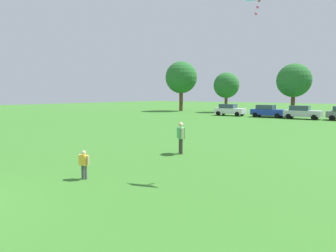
# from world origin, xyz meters

# --- Properties ---
(ground_plane) EXTENTS (160.00, 160.00, 0.00)m
(ground_plane) POSITION_xyz_m (0.00, 30.00, 0.00)
(ground_plane) COLOR #387528
(child_kite_flyer) EXTENTS (0.50, 0.22, 1.05)m
(child_kite_flyer) POSITION_xyz_m (1.02, 4.93, 0.62)
(child_kite_flyer) COLOR #4C4C51
(child_kite_flyer) RESTS_ON ground
(adult_bystander) EXTENTS (0.60, 0.58, 1.63)m
(adult_bystander) POSITION_xyz_m (1.34, 10.71, 0.97)
(adult_bystander) COLOR #3F3833
(adult_bystander) RESTS_ON ground
(parked_car_white_0) EXTENTS (4.30, 2.02, 1.68)m
(parked_car_white_0) POSITION_xyz_m (-8.11, 37.55, 0.86)
(parked_car_white_0) COLOR white
(parked_car_white_0) RESTS_ON ground
(parked_car_blue_1) EXTENTS (4.30, 2.02, 1.68)m
(parked_car_blue_1) POSITION_xyz_m (-2.64, 37.62, 0.86)
(parked_car_blue_1) COLOR #1E38AD
(parked_car_blue_1) RESTS_ON ground
(parked_car_silver_2) EXTENTS (4.30, 2.02, 1.68)m
(parked_car_silver_2) POSITION_xyz_m (1.69, 37.50, 0.86)
(parked_car_silver_2) COLOR silver
(parked_car_silver_2) RESTS_ON ground
(tree_far_left) EXTENTS (5.92, 5.92, 9.22)m
(tree_far_left) POSITION_xyz_m (-20.57, 43.35, 6.23)
(tree_far_left) COLOR brown
(tree_far_left) RESTS_ON ground
(tree_left) EXTENTS (4.42, 4.42, 6.89)m
(tree_left) POSITION_xyz_m (-12.09, 44.80, 4.65)
(tree_left) COLOR brown
(tree_left) RESTS_ON ground
(tree_center_left) EXTENTS (4.82, 4.82, 7.52)m
(tree_center_left) POSITION_xyz_m (-0.63, 42.73, 5.07)
(tree_center_left) COLOR brown
(tree_center_left) RESTS_ON ground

